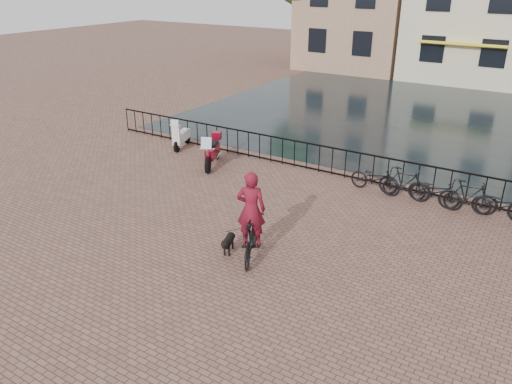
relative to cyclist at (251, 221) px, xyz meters
The scene contains 12 objects.
ground 2.15m from the cyclist, 109.34° to the right, with size 100.00×100.00×0.00m, color brown.
canal_water 15.56m from the cyclist, 92.31° to the left, with size 20.00×20.00×0.00m, color black.
railing 6.27m from the cyclist, 95.76° to the left, with size 20.00×0.05×1.02m.
cyclist is the anchor object (origin of this frame).
dog 0.99m from the cyclist, behind, with size 0.51×0.83×0.53m.
motorcycle 6.67m from the cyclist, 135.15° to the left, with size 1.21×1.96×1.39m.
scooter 9.07m from the cyclist, 140.87° to the left, with size 0.87×1.53×1.37m.
parked_bike_0 5.77m from the cyclist, 78.20° to the left, with size 0.60×1.72×0.90m, color black.
parked_bike_1 6.03m from the cyclist, 69.28° to the left, with size 0.47×1.66×1.00m, color black.
parked_bike_2 6.43m from the cyclist, 61.31° to the left, with size 0.60×1.72×0.90m, color black.
parked_bike_3 6.93m from the cyclist, 54.38° to the left, with size 0.47×1.66×1.00m, color black.
parked_bike_4 7.52m from the cyclist, 48.47° to the left, with size 0.60×1.72×0.90m, color black.
Camera 1 is at (6.50, -7.29, 6.59)m, focal length 35.00 mm.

